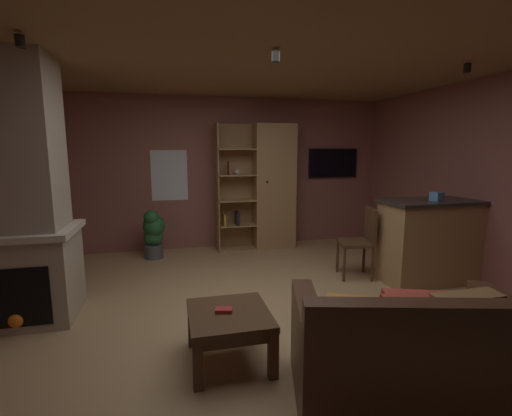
# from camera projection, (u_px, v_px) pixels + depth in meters

# --- Properties ---
(floor) EXTENTS (5.65, 5.65, 0.02)m
(floor) POSITION_uv_depth(u_px,v_px,m) (265.00, 318.00, 3.62)
(floor) COLOR tan
(floor) RESTS_ON ground
(wall_back) EXTENTS (5.77, 0.06, 2.53)m
(wall_back) POSITION_uv_depth(u_px,v_px,m) (222.00, 173.00, 6.16)
(wall_back) COLOR #8E544C
(wall_back) RESTS_ON ground
(wall_right) EXTENTS (0.06, 5.65, 2.53)m
(wall_right) POSITION_uv_depth(u_px,v_px,m) (510.00, 185.00, 4.08)
(wall_right) COLOR #8E544C
(wall_right) RESTS_ON ground
(ceiling) EXTENTS (5.65, 5.65, 0.02)m
(ceiling) POSITION_uv_depth(u_px,v_px,m) (267.00, 50.00, 3.21)
(ceiling) COLOR #8E6B47
(window_pane_back) EXTENTS (0.58, 0.01, 0.82)m
(window_pane_back) POSITION_uv_depth(u_px,v_px,m) (169.00, 175.00, 5.93)
(window_pane_back) COLOR white
(stone_fireplace) EXTENTS (0.95, 0.83, 2.53)m
(stone_fireplace) POSITION_uv_depth(u_px,v_px,m) (20.00, 205.00, 3.44)
(stone_fireplace) COLOR tan
(stone_fireplace) RESTS_ON ground
(bookshelf_cabinet) EXTENTS (1.31, 0.41, 2.08)m
(bookshelf_cabinet) POSITION_uv_depth(u_px,v_px,m) (269.00, 187.00, 6.11)
(bookshelf_cabinet) COLOR #A87F51
(bookshelf_cabinet) RESTS_ON ground
(kitchen_bar_counter) EXTENTS (1.43, 0.62, 1.05)m
(kitchen_bar_counter) POSITION_uv_depth(u_px,v_px,m) (436.00, 240.00, 4.57)
(kitchen_bar_counter) COLOR #A87F51
(kitchen_bar_counter) RESTS_ON ground
(tissue_box) EXTENTS (0.14, 0.14, 0.11)m
(tissue_box) POSITION_uv_depth(u_px,v_px,m) (437.00, 197.00, 4.37)
(tissue_box) COLOR #598CBF
(tissue_box) RESTS_ON kitchen_bar_counter
(leather_couch) EXTENTS (1.66, 1.22, 0.84)m
(leather_couch) POSITION_uv_depth(u_px,v_px,m) (411.00, 358.00, 2.37)
(leather_couch) COLOR #4C2D1E
(leather_couch) RESTS_ON ground
(coffee_table) EXTENTS (0.63, 0.67, 0.41)m
(coffee_table) POSITION_uv_depth(u_px,v_px,m) (229.00, 322.00, 2.83)
(coffee_table) COLOR #4C331E
(coffee_table) RESTS_ON ground
(table_book_0) EXTENTS (0.15, 0.11, 0.03)m
(table_book_0) POSITION_uv_depth(u_px,v_px,m) (224.00, 310.00, 2.82)
(table_book_0) COLOR #B22D2D
(table_book_0) RESTS_ON coffee_table
(dining_chair) EXTENTS (0.50, 0.50, 0.92)m
(dining_chair) POSITION_uv_depth(u_px,v_px,m) (362.00, 238.00, 4.71)
(dining_chair) COLOR #4C331E
(dining_chair) RESTS_ON ground
(potted_floor_plant) EXTENTS (0.34, 0.34, 0.76)m
(potted_floor_plant) POSITION_uv_depth(u_px,v_px,m) (153.00, 232.00, 5.57)
(potted_floor_plant) COLOR #4C4C51
(potted_floor_plant) RESTS_ON ground
(wall_mounted_tv) EXTENTS (0.92, 0.06, 0.52)m
(wall_mounted_tv) POSITION_uv_depth(u_px,v_px,m) (333.00, 163.00, 6.54)
(wall_mounted_tv) COLOR black
(track_light_spot_0) EXTENTS (0.07, 0.07, 0.09)m
(track_light_spot_0) POSITION_uv_depth(u_px,v_px,m) (20.00, 41.00, 2.68)
(track_light_spot_0) COLOR black
(track_light_spot_1) EXTENTS (0.07, 0.07, 0.09)m
(track_light_spot_1) POSITION_uv_depth(u_px,v_px,m) (276.00, 56.00, 3.12)
(track_light_spot_1) COLOR black
(track_light_spot_2) EXTENTS (0.07, 0.07, 0.09)m
(track_light_spot_2) POSITION_uv_depth(u_px,v_px,m) (467.00, 68.00, 3.57)
(track_light_spot_2) COLOR black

